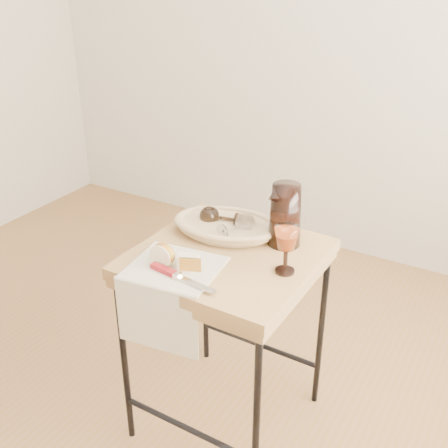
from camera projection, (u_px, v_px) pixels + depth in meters
The scene contains 12 objects.
floor at pixel (116, 412), 2.26m from camera, with size 3.60×3.60×0.00m, color brown.
wall_back at pixel (308, 20), 3.04m from camera, with size 3.60×0.00×2.70m, color beige.
side_table at pixel (227, 341), 2.07m from camera, with size 0.60×0.60×0.76m, color brown, non-canonical shape.
tea_towel at pixel (175, 268), 1.80m from camera, with size 0.29×0.26×0.01m, color white.
bread_basket at pixel (226, 227), 2.02m from camera, with size 0.35×0.24×0.05m, color #9E764C, non-canonical shape.
goblet_lying_a at pixel (221, 218), 2.03m from camera, with size 0.12×0.08×0.08m, color #322316, non-canonical shape.
goblet_lying_b at pixel (236, 227), 1.96m from camera, with size 0.12×0.08×0.08m, color white, non-canonical shape.
pitcher at pixel (285, 215), 1.91m from camera, with size 0.16×0.24×0.27m, color black, non-canonical shape.
wine_goblet at pixel (286, 250), 1.75m from camera, with size 0.08×0.08×0.17m, color white, non-canonical shape.
apple_half at pixel (164, 254), 1.80m from camera, with size 0.09×0.04×0.08m, color red.
apple_wedge at pixel (188, 262), 1.78m from camera, with size 0.07×0.04×0.05m, color #FFECBF.
table_knife at pixel (180, 276), 1.73m from camera, with size 0.25×0.03×0.02m, color silver, non-canonical shape.
Camera 1 is at (1.23, -1.22, 1.70)m, focal length 44.15 mm.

